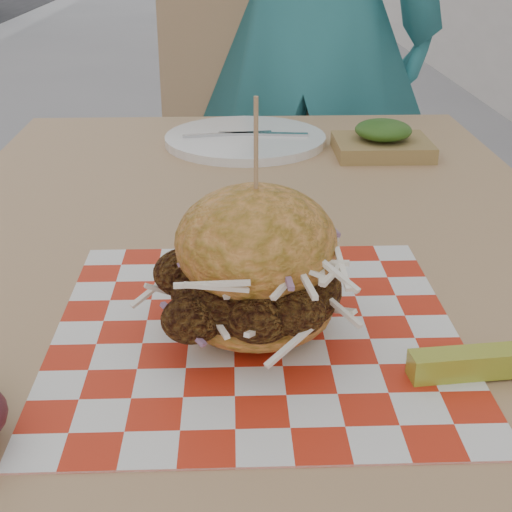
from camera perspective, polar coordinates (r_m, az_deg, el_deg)
The scene contains 8 objects.
diner at distance 1.78m, azimuth 4.43°, elevation 17.98°, with size 0.64×0.42×1.74m, color teal.
patio_table at distance 0.86m, azimuth -0.21°, elevation -3.61°, with size 0.80×1.20×0.75m.
patio_chair at distance 1.80m, azimuth -0.20°, elevation 7.79°, with size 0.54×0.54×0.95m.
paper_liner at distance 0.65m, azimuth 0.00°, elevation -5.96°, with size 0.36×0.36×0.00m, color red.
sandwich at distance 0.62m, azimuth -0.00°, elevation -1.23°, with size 0.19×0.19×0.21m.
pickle_spear at distance 0.60m, azimuth 16.56°, elevation -8.24°, with size 0.10×0.02×0.02m, color #A6A831.
place_setting at distance 1.21m, azimuth -0.86°, elevation 9.33°, with size 0.27×0.27×0.02m.
kraft_tray at distance 1.16m, azimuth 10.09°, elevation 9.07°, with size 0.15×0.12×0.06m.
Camera 1 is at (0.29, -0.94, 1.08)m, focal length 50.00 mm.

